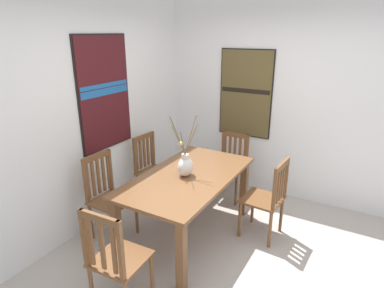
% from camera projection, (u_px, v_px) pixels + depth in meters
% --- Properties ---
extents(ground_plane, '(6.40, 6.40, 0.03)m').
position_uv_depth(ground_plane, '(233.00, 268.00, 3.26)').
color(ground_plane, '#B2A89E').
extents(wall_back, '(6.40, 0.12, 2.70)m').
position_uv_depth(wall_back, '(86.00, 114.00, 3.68)').
color(wall_back, white).
rests_on(wall_back, ground_plane).
extents(wall_side, '(0.12, 6.40, 2.70)m').
position_uv_depth(wall_side, '(291.00, 102.00, 4.34)').
color(wall_side, white).
rests_on(wall_side, ground_plane).
extents(dining_table, '(1.67, 0.91, 0.77)m').
position_uv_depth(dining_table, '(188.00, 185.00, 3.55)').
color(dining_table, brown).
rests_on(dining_table, ground_plane).
extents(centerpiece_vase, '(0.28, 0.31, 0.65)m').
position_uv_depth(centerpiece_vase, '(185.00, 166.00, 3.46)').
color(centerpiece_vase, silver).
rests_on(centerpiece_vase, dining_table).
extents(chair_0, '(0.45, 0.45, 0.94)m').
position_uv_depth(chair_0, '(268.00, 197.00, 3.60)').
color(chair_0, brown).
rests_on(chair_0, ground_plane).
extents(chair_1, '(0.44, 0.44, 0.98)m').
position_uv_depth(chair_1, '(116.00, 259.00, 2.63)').
color(chair_1, brown).
rests_on(chair_1, ground_plane).
extents(chair_2, '(0.45, 0.45, 0.96)m').
position_uv_depth(chair_2, '(152.00, 168.00, 4.35)').
color(chair_2, brown).
rests_on(chair_2, ground_plane).
extents(chair_3, '(0.44, 0.44, 0.97)m').
position_uv_depth(chair_3, '(108.00, 195.00, 3.63)').
color(chair_3, brown).
rests_on(chair_3, ground_plane).
extents(chair_4, '(0.43, 0.43, 0.90)m').
position_uv_depth(chair_4, '(231.00, 164.00, 4.54)').
color(chair_4, brown).
rests_on(chair_4, ground_plane).
extents(painting_on_back_wall, '(0.81, 0.05, 1.33)m').
position_uv_depth(painting_on_back_wall, '(104.00, 93.00, 3.78)').
color(painting_on_back_wall, black).
extents(painting_on_side_wall, '(0.05, 0.77, 1.23)m').
position_uv_depth(painting_on_side_wall, '(246.00, 94.00, 4.56)').
color(painting_on_side_wall, black).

